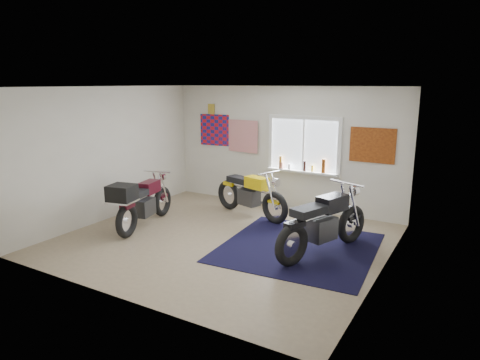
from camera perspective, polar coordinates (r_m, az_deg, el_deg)
The scene contains 10 objects.
ground at distance 7.79m, azimuth -2.16°, elevation -7.96°, with size 5.50×5.50×0.00m, color #9E896B.
room_shell at distance 7.37m, azimuth -2.27°, elevation 4.04°, with size 5.50×5.50×5.50m.
navy_rug at distance 7.50m, azimuth 7.80°, elevation -8.87°, with size 2.50×2.60×0.01m, color black.
window_assembly at distance 9.37m, azimuth 8.49°, elevation 4.13°, with size 1.66×0.17×1.26m.
oil_bottles at distance 9.37m, azimuth 8.24°, elevation 1.97°, with size 1.08×0.09×0.30m.
flag_display at distance 10.42m, azimuth -3.85°, elevation 9.43°, with size 1.60×0.10×1.17m.
triumph_poster at distance 8.93m, azimuth 17.24°, elevation 4.44°, with size 0.90×0.03×0.70m, color #A54C14.
yellow_triumph at distance 9.03m, azimuth 1.40°, elevation -2.01°, with size 2.00×0.80×1.03m.
black_chrome_bike at distance 7.17m, azimuth 11.06°, elevation -5.86°, with size 0.96×2.13×1.13m.
maroon_tourer at distance 8.44m, azimuth -13.07°, elevation -2.86°, with size 0.83×2.00×1.02m.
Camera 1 is at (3.90, -6.15, 2.77)m, focal length 32.00 mm.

